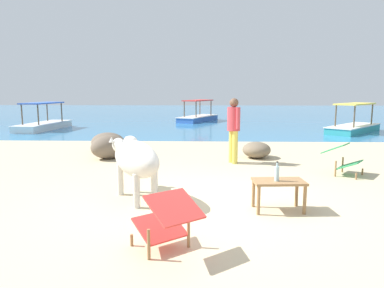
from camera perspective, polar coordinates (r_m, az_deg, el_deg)
The scene contains 14 objects.
sand_beach at distance 5.76m, azimuth 2.54°, elevation -9.73°, with size 18.00×14.00×0.04m, color #CCB78E.
water_surface at distance 27.53m, azimuth 2.08°, elevation 4.77°, with size 60.00×36.00×0.03m, color teal.
cow at distance 5.87m, azimuth -9.27°, elevation -2.34°, with size 1.28×1.77×1.04m.
low_bench_table at distance 5.45m, azimuth 13.92°, elevation -6.57°, with size 0.79×0.49×0.47m.
bottle at distance 5.36m, azimuth 13.65°, elevation -4.63°, with size 0.07×0.07×0.30m.
deck_chair_near at distance 3.99m, azimuth -4.13°, elevation -12.03°, with size 0.89×0.93×0.68m.
deck_chair_far at distance 8.20m, azimuth 23.25°, elevation -1.99°, with size 0.93×0.88×0.68m.
person_standing at distance 8.76m, azimuth 6.79°, elevation 3.01°, with size 0.32×0.48×1.62m.
shore_rock_large at distance 10.79m, azimuth -13.53°, elevation 0.32°, with size 1.01×0.91×0.57m, color #6B5B4C.
shore_rock_medium at distance 9.64m, azimuth -13.28°, elevation -0.44°, with size 1.06×0.76×0.63m, color #6B5B4C.
shore_rock_small at distance 9.66m, azimuth 10.45°, elevation -0.93°, with size 0.86×0.76×0.43m, color #756651.
boat_white at distance 18.19m, azimuth -22.99°, elevation 3.05°, with size 1.46×3.76×1.29m.
boat_blue at distance 21.43m, azimuth 0.99°, elevation 4.47°, with size 2.58×3.82×1.29m.
boat_teal at distance 17.16m, azimuth 24.81°, elevation 2.65°, with size 3.33×3.49×1.29m.
Camera 1 is at (-0.07, -5.47, 1.83)m, focal length 32.79 mm.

